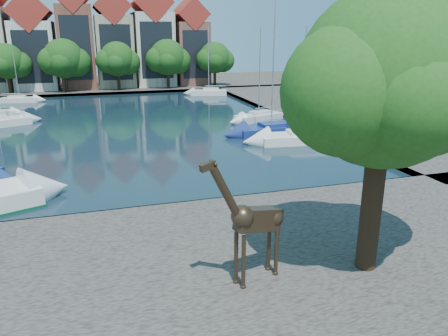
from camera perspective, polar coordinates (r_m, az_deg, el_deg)
The scene contains 22 objects.
ground at distance 24.28m, azimuth -9.84°, elevation -5.89°, with size 160.00×160.00×0.00m, color #38332B.
water_basin at distance 47.23m, azimuth -13.66°, elevation 5.38°, with size 38.00×50.00×0.08m, color black.
near_quay at distance 17.97m, azimuth -6.89°, elevation -13.71°, with size 50.00×14.00×0.50m, color #545049.
far_quay at distance 78.79m, azimuth -15.25°, elevation 10.09°, with size 60.00×16.00×0.50m, color #545049.
right_quay at distance 54.53m, azimuth 13.71°, elevation 7.17°, with size 14.00×52.00×0.50m, color #545049.
plane_tree at distance 16.69m, azimuth 20.58°, elevation 10.03°, with size 8.32×6.40×10.62m.
townhouse_west_inner at distance 78.64m, azimuth -23.57°, elevation 14.48°, with size 6.43×9.18×15.15m.
townhouse_center at distance 78.22m, azimuth -18.77°, elevation 15.72°, with size 5.44×9.18×16.93m.
townhouse_east_inner at distance 78.34m, azimuth -14.18°, elevation 15.64°, with size 5.94×9.18×15.79m.
townhouse_east_mid at distance 78.97m, azimuth -9.31°, elevation 16.20°, with size 6.43×9.18×16.65m.
townhouse_east_end at distance 80.15m, azimuth -4.49°, elevation 15.67°, with size 5.44×9.18×14.43m.
far_tree_west at distance 73.74m, azimuth -26.46°, elevation 12.23°, with size 6.76×5.20×7.36m.
far_tree_mid_west at distance 72.91m, azimuth -20.13°, elevation 13.10°, with size 7.80×6.00×8.00m.
far_tree_mid_east at distance 72.97m, azimuth -13.69°, elevation 13.52°, with size 7.02×5.40×7.52m.
far_tree_east at distance 73.90m, azimuth -7.32°, elevation 13.99°, with size 7.54×5.80×7.84m.
far_tree_far_east at distance 75.67m, azimuth -1.16°, elevation 14.08°, with size 6.76×5.20×7.36m.
giraffe_statue at distance 15.92m, azimuth 3.76°, elevation -6.81°, with size 3.44×1.50×5.04m.
sailboat_left_e at distance 67.49m, azimuth -25.16°, elevation 8.21°, with size 5.10×2.44×7.80m.
sailboat_right_a at distance 39.22m, azimuth 10.00°, elevation 4.12°, with size 7.56×3.36×9.89m.
sailboat_right_b at distance 42.25m, azimuth 6.19°, elevation 5.26°, with size 7.16×3.14×12.44m.
sailboat_right_c at distance 48.41m, azimuth 4.54°, elevation 6.85°, with size 5.89×3.67×9.77m.
sailboat_right_d at distance 68.35m, azimuth -2.00°, elevation 10.01°, with size 5.79×3.40×10.20m.
Camera 1 is at (-2.43, -22.21, 9.51)m, focal length 35.00 mm.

